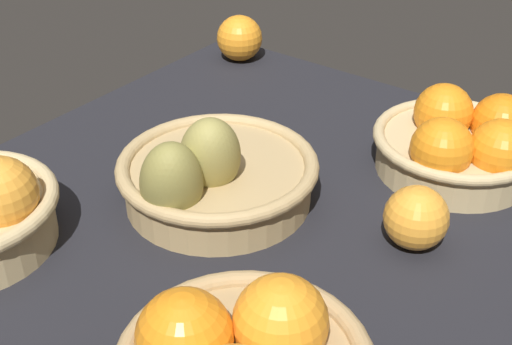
% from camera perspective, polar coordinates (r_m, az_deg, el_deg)
% --- Properties ---
extents(market_tray, '(0.84, 0.72, 0.03)m').
position_cam_1_polar(market_tray, '(0.86, -1.43, -3.70)').
color(market_tray, black).
rests_on(market_tray, ground).
extents(basket_near_right, '(0.21, 0.21, 0.11)m').
position_cam_1_polar(basket_near_right, '(0.93, 16.36, 2.31)').
color(basket_near_right, tan).
rests_on(basket_near_right, market_tray).
extents(basket_center_pears, '(0.26, 0.24, 0.14)m').
position_cam_1_polar(basket_center_pears, '(0.83, -3.63, -0.26)').
color(basket_center_pears, tan).
rests_on(basket_center_pears, market_tray).
extents(loose_orange_front_gap, '(0.07, 0.07, 0.07)m').
position_cam_1_polar(loose_orange_front_gap, '(0.79, 12.88, -3.60)').
color(loose_orange_front_gap, '#F49E33').
rests_on(loose_orange_front_gap, market_tray).
extents(loose_orange_back_gap, '(0.08, 0.08, 0.08)m').
position_cam_1_polar(loose_orange_back_gap, '(1.23, -1.35, 10.86)').
color(loose_orange_back_gap, orange).
rests_on(loose_orange_back_gap, market_tray).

